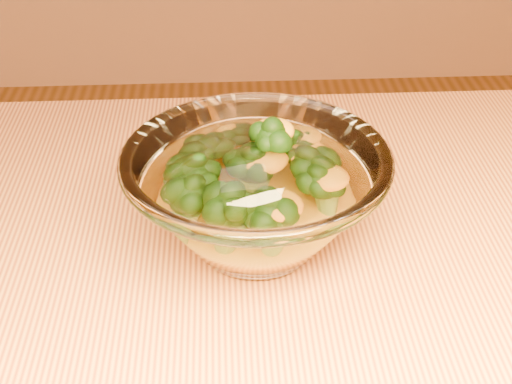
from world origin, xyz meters
TOP-DOWN VIEW (x-y plane):
  - glass_bowl at (0.08, 0.11)m, footprint 0.22×0.22m
  - cheese_sauce at (0.08, 0.11)m, footprint 0.12×0.12m
  - broccoli_heap at (0.08, 0.12)m, footprint 0.14×0.14m

SIDE VIEW (x-z plane):
  - cheese_sauce at x=0.08m, z-range 0.76..0.80m
  - glass_bowl at x=0.08m, z-range 0.75..0.85m
  - broccoli_heap at x=0.08m, z-range 0.78..0.85m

